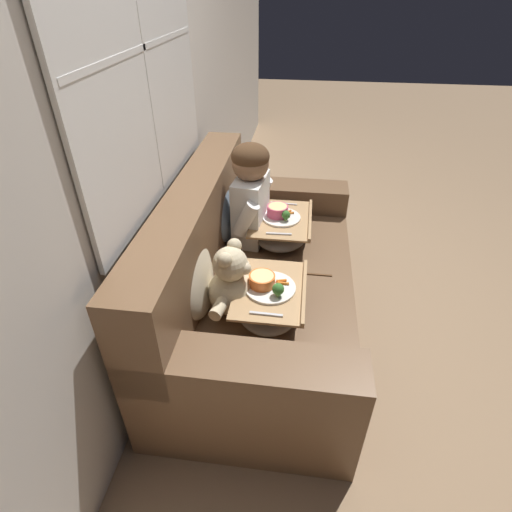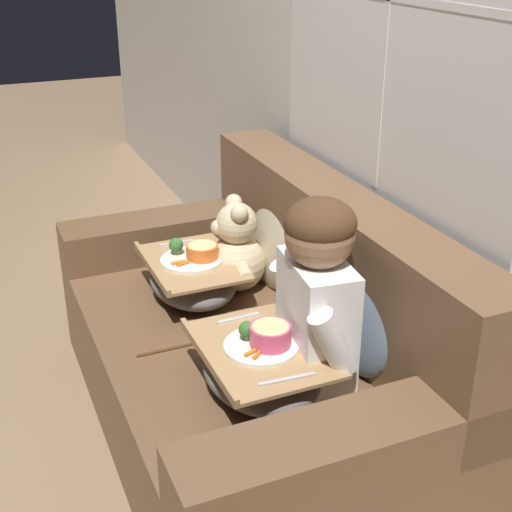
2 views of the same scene
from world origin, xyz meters
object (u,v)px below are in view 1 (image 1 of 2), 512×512
(teddy_bear, at_px, (232,284))
(lap_tray_child, at_px, (281,228))
(throw_pillow_behind_child, at_px, (222,209))
(child_figure, at_px, (251,189))
(lap_tray_teddy, at_px, (270,299))
(throw_pillow_behind_teddy, at_px, (195,275))
(couch, at_px, (252,284))

(teddy_bear, relative_size, lap_tray_child, 0.86)
(teddy_bear, height_order, lap_tray_child, teddy_bear)
(throw_pillow_behind_child, xyz_separation_m, teddy_bear, (-0.66, -0.18, -0.03))
(lap_tray_child, bearing_deg, child_figure, 90.11)
(child_figure, xyz_separation_m, teddy_bear, (-0.66, -0.00, -0.17))
(child_figure, height_order, lap_tray_teddy, child_figure)
(throw_pillow_behind_teddy, xyz_separation_m, child_figure, (0.66, -0.17, 0.14))
(throw_pillow_behind_teddy, bearing_deg, teddy_bear, -90.32)
(couch, relative_size, teddy_bear, 4.36)
(lap_tray_child, bearing_deg, lap_tray_teddy, 179.97)
(throw_pillow_behind_child, bearing_deg, lap_tray_teddy, -151.57)
(throw_pillow_behind_child, bearing_deg, child_figure, -90.04)
(throw_pillow_behind_child, xyz_separation_m, lap_tray_child, (0.00, -0.36, -0.11))
(couch, height_order, lap_tray_teddy, couch)
(throw_pillow_behind_child, relative_size, teddy_bear, 1.04)
(throw_pillow_behind_teddy, distance_m, lap_tray_child, 0.76)
(teddy_bear, bearing_deg, lap_tray_teddy, -89.73)
(lap_tray_child, bearing_deg, couch, 157.64)
(throw_pillow_behind_teddy, height_order, lap_tray_teddy, throw_pillow_behind_teddy)
(couch, xyz_separation_m, child_figure, (0.33, 0.05, 0.43))
(child_figure, bearing_deg, couch, -171.72)
(lap_tray_child, relative_size, lap_tray_teddy, 1.04)
(teddy_bear, distance_m, lap_tray_child, 0.69)
(couch, relative_size, throw_pillow_behind_teddy, 4.06)
(throw_pillow_behind_child, height_order, throw_pillow_behind_teddy, throw_pillow_behind_teddy)
(lap_tray_teddy, bearing_deg, throw_pillow_behind_teddy, 89.97)
(couch, relative_size, throw_pillow_behind_child, 4.19)
(throw_pillow_behind_child, xyz_separation_m, lap_tray_teddy, (-0.66, -0.36, -0.11))
(couch, height_order, teddy_bear, couch)
(couch, distance_m, child_figure, 0.54)
(throw_pillow_behind_teddy, distance_m, lap_tray_teddy, 0.37)
(teddy_bear, distance_m, lap_tray_teddy, 0.19)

